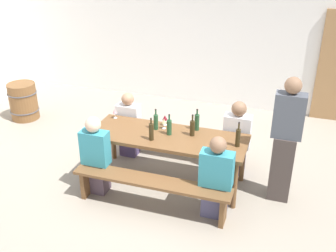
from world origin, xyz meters
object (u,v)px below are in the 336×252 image
(wine_bottle_1, at_px, (169,127))
(seated_guest_near_1, at_px, (216,179))
(bench_near, at_px, (151,186))
(wine_bottle_2, at_px, (197,122))
(seated_guest_near_0, at_px, (96,157))
(seated_guest_far_1, at_px, (236,139))
(wine_barrel, at_px, (23,101))
(wine_glass_1, at_px, (165,118))
(tasting_table, at_px, (168,140))
(seated_guest_far_0, at_px, (129,126))
(wine_glass_0, at_px, (164,122))
(bench_far, at_px, (182,138))
(wine_glass_2, at_px, (115,111))
(wine_bottle_3, at_px, (156,122))
(wine_bottle_5, at_px, (192,128))
(wine_bottle_0, at_px, (238,137))
(wine_bottle_4, at_px, (151,131))
(standing_host, at_px, (285,142))

(wine_bottle_1, bearing_deg, seated_guest_near_1, -35.88)
(bench_near, distance_m, seated_guest_near_1, 0.85)
(wine_bottle_2, bearing_deg, seated_guest_near_0, -144.66)
(seated_guest_far_1, relative_size, wine_barrel, 1.63)
(seated_guest_near_1, bearing_deg, wine_barrel, 67.28)
(wine_bottle_2, distance_m, wine_glass_1, 0.49)
(tasting_table, distance_m, seated_guest_far_0, 1.02)
(wine_glass_0, bearing_deg, bench_far, 75.92)
(seated_guest_far_1, bearing_deg, bench_near, -35.41)
(bench_far, xyz_separation_m, wine_glass_2, (-0.96, -0.40, 0.50))
(bench_near, distance_m, wine_bottle_3, 1.01)
(wine_bottle_3, relative_size, seated_guest_far_0, 0.29)
(wine_bottle_5, xyz_separation_m, wine_glass_0, (-0.45, 0.08, -0.01))
(seated_guest_near_0, height_order, seated_guest_far_1, seated_guest_far_1)
(bench_far, xyz_separation_m, wine_barrel, (-3.36, 0.50, -0.00))
(wine_bottle_0, bearing_deg, wine_glass_1, 164.96)
(wine_glass_1, relative_size, wine_barrel, 0.23)
(wine_bottle_0, distance_m, wine_bottle_3, 1.22)
(seated_guest_near_1, bearing_deg, wine_glass_2, 64.40)
(bench_near, xyz_separation_m, wine_bottle_2, (0.34, 1.00, 0.52))
(wine_glass_2, xyz_separation_m, wine_barrel, (-2.40, 0.90, -0.50))
(bench_far, distance_m, wine_bottle_4, 1.05)
(tasting_table, relative_size, wine_bottle_0, 6.25)
(wine_bottle_4, distance_m, seated_guest_far_0, 1.06)
(wine_bottle_3, distance_m, wine_glass_0, 0.12)
(seated_guest_far_0, bearing_deg, wine_barrel, -104.46)
(wine_bottle_3, distance_m, wine_bottle_5, 0.55)
(seated_guest_near_0, bearing_deg, wine_barrel, 54.94)
(wine_glass_0, height_order, seated_guest_near_1, seated_guest_near_1)
(wine_bottle_4, distance_m, wine_glass_0, 0.39)
(bench_far, height_order, wine_glass_0, wine_glass_0)
(wine_bottle_4, bearing_deg, wine_bottle_1, 51.45)
(tasting_table, height_order, seated_guest_far_1, seated_guest_far_1)
(wine_barrel, bearing_deg, wine_bottle_5, -16.42)
(standing_host, distance_m, wine_barrel, 5.09)
(wine_glass_0, bearing_deg, wine_bottle_4, -97.48)
(tasting_table, relative_size, seated_guest_far_1, 1.91)
(bench_far, relative_size, wine_bottle_0, 5.96)
(wine_bottle_4, bearing_deg, wine_glass_1, 86.66)
(wine_bottle_0, bearing_deg, wine_bottle_2, 154.94)
(wine_bottle_2, distance_m, seated_guest_far_0, 1.26)
(bench_near, bearing_deg, seated_guest_near_0, 170.15)
(bench_far, height_order, wine_bottle_5, wine_bottle_5)
(seated_guest_near_0, relative_size, seated_guest_near_1, 1.02)
(wine_bottle_0, height_order, wine_glass_0, wine_bottle_0)
(wine_glass_0, distance_m, wine_glass_1, 0.11)
(wine_glass_0, bearing_deg, wine_bottle_5, -10.05)
(wine_glass_2, relative_size, seated_guest_near_1, 0.14)
(wine_bottle_0, distance_m, wine_bottle_1, 0.97)
(tasting_table, distance_m, wine_glass_2, 1.02)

